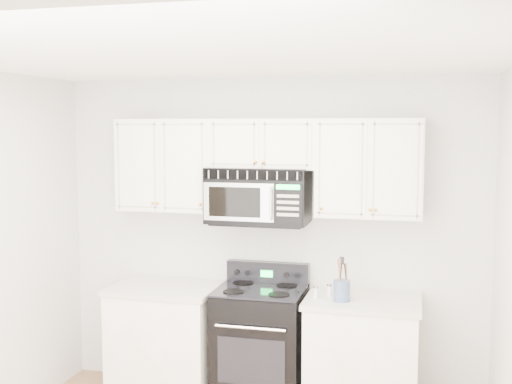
% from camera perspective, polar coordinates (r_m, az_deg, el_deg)
% --- Properties ---
extents(room, '(3.51, 3.51, 2.61)m').
position_cam_1_polar(room, '(3.66, -5.08, -8.59)').
color(room, brown).
rests_on(room, ground).
extents(base_cabinet_left, '(0.86, 0.65, 0.92)m').
position_cam_1_polar(base_cabinet_left, '(5.47, -8.00, -13.24)').
color(base_cabinet_left, silver).
rests_on(base_cabinet_left, ground).
extents(base_cabinet_right, '(0.86, 0.65, 0.92)m').
position_cam_1_polar(base_cabinet_right, '(5.12, 9.41, -14.64)').
color(base_cabinet_right, silver).
rests_on(base_cabinet_right, ground).
extents(range, '(0.68, 0.63, 1.10)m').
position_cam_1_polar(range, '(5.24, 0.42, -13.39)').
color(range, black).
rests_on(range, ground).
extents(upper_cabinets, '(2.44, 0.37, 0.75)m').
position_cam_1_polar(upper_cabinets, '(5.07, 0.79, 2.72)').
color(upper_cabinets, silver).
rests_on(upper_cabinets, ground).
extents(microwave, '(0.80, 0.45, 0.44)m').
position_cam_1_polar(microwave, '(5.07, 0.21, -0.27)').
color(microwave, black).
rests_on(microwave, ground).
extents(utensil_crock, '(0.12, 0.12, 0.33)m').
position_cam_1_polar(utensil_crock, '(4.85, 7.63, -8.61)').
color(utensil_crock, '#4F6492').
rests_on(utensil_crock, base_cabinet_right).
extents(shaker_salt, '(0.04, 0.04, 0.09)m').
position_cam_1_polar(shaker_salt, '(4.92, 5.32, -8.83)').
color(shaker_salt, silver).
rests_on(shaker_salt, base_cabinet_right).
extents(shaker_pepper, '(0.04, 0.04, 0.10)m').
position_cam_1_polar(shaker_pepper, '(4.97, 6.56, -8.65)').
color(shaker_pepper, silver).
rests_on(shaker_pepper, base_cabinet_right).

